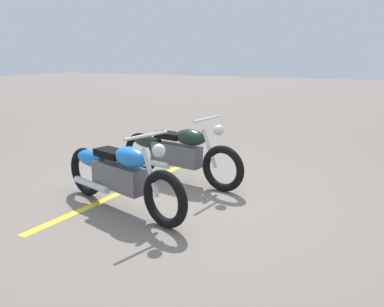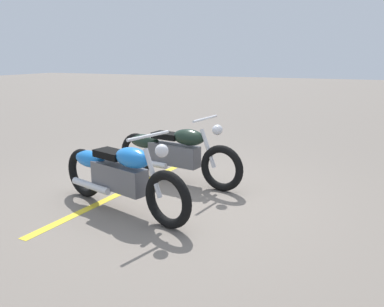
% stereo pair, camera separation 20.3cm
% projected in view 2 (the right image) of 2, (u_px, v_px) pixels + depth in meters
% --- Properties ---
extents(ground_plane, '(60.00, 60.00, 0.00)m').
position_uv_depth(ground_plane, '(171.00, 197.00, 5.30)').
color(ground_plane, slate).
extents(motorcycle_bright_foreground, '(2.17, 0.81, 1.04)m').
position_uv_depth(motorcycle_bright_foreground, '(118.00, 174.00, 4.78)').
color(motorcycle_bright_foreground, black).
rests_on(motorcycle_bright_foreground, ground).
extents(motorcycle_dark_foreground, '(2.22, 0.66, 1.04)m').
position_uv_depth(motorcycle_dark_foreground, '(173.00, 152.00, 5.89)').
color(motorcycle_dark_foreground, black).
rests_on(motorcycle_dark_foreground, ground).
extents(parking_stripe_near, '(0.41, 3.20, 0.01)m').
position_uv_depth(parking_stripe_near, '(119.00, 194.00, 5.43)').
color(parking_stripe_near, yellow).
rests_on(parking_stripe_near, ground).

